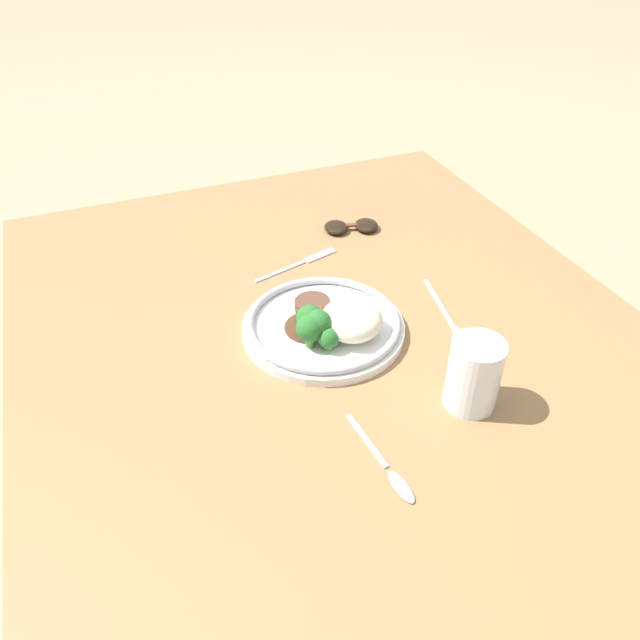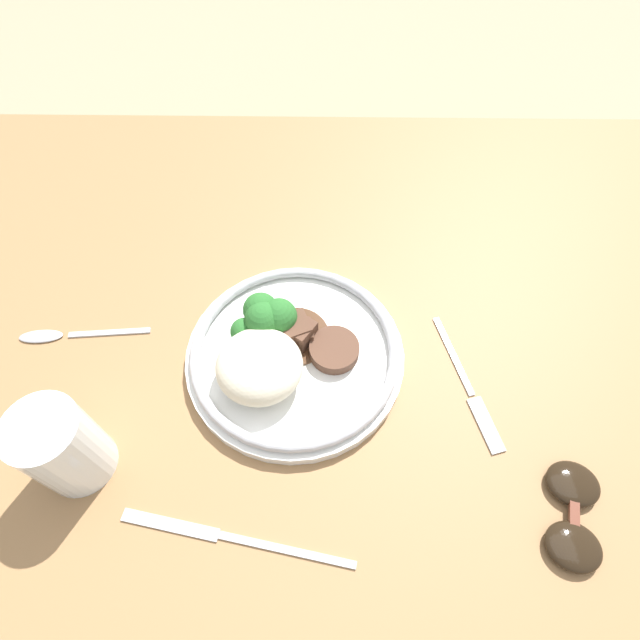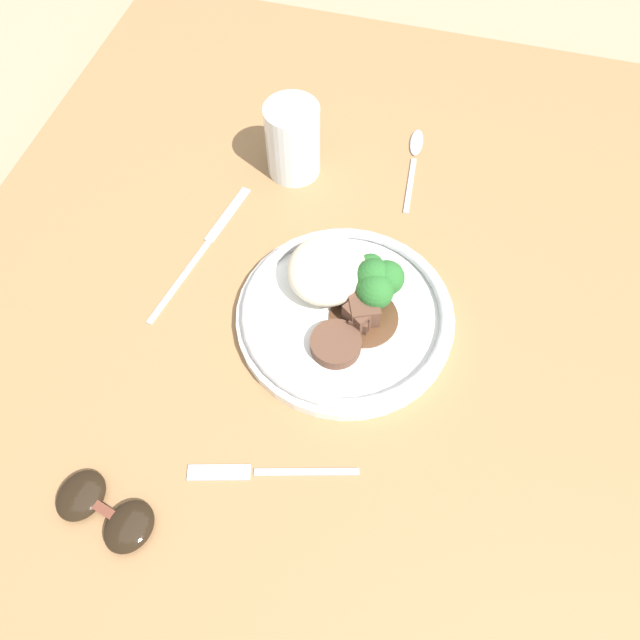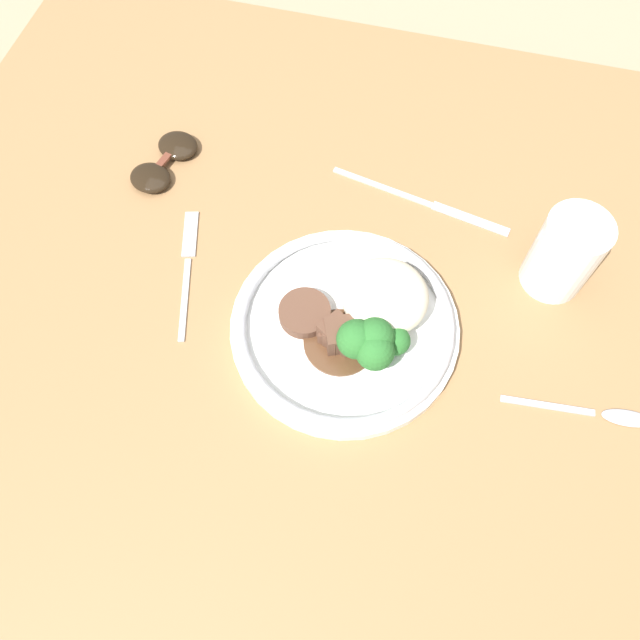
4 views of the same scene
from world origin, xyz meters
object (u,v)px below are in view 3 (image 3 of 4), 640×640
(juice_glass, at_px, (293,143))
(spoon, at_px, (415,153))
(plate, at_px, (346,303))
(knife, at_px, (206,245))
(sunglasses, at_px, (105,511))
(fork, at_px, (256,472))

(juice_glass, xyz_separation_m, spoon, (0.07, -0.15, -0.04))
(plate, bearing_deg, knife, 75.52)
(plate, distance_m, sunglasses, 0.33)
(plate, height_order, spoon, plate)
(knife, bearing_deg, sunglasses, -165.13)
(plate, bearing_deg, fork, 168.92)
(knife, height_order, spoon, spoon)
(juice_glass, height_order, fork, juice_glass)
(plate, bearing_deg, sunglasses, 149.29)
(fork, xyz_separation_m, sunglasses, (-0.08, 0.13, 0.01))
(plate, relative_size, spoon, 1.60)
(juice_glass, xyz_separation_m, sunglasses, (-0.48, 0.05, -0.04))
(plate, xyz_separation_m, knife, (0.05, 0.19, -0.02))
(knife, distance_m, sunglasses, 0.33)
(knife, bearing_deg, plate, -93.68)
(sunglasses, bearing_deg, knife, 18.45)
(juice_glass, bearing_deg, fork, -168.66)
(juice_glass, xyz_separation_m, fork, (-0.41, -0.08, -0.04))
(spoon, bearing_deg, knife, 130.84)
(knife, xyz_separation_m, spoon, (0.22, -0.22, 0.00))
(juice_glass, relative_size, sunglasses, 0.88)
(juice_glass, distance_m, sunglasses, 0.49)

